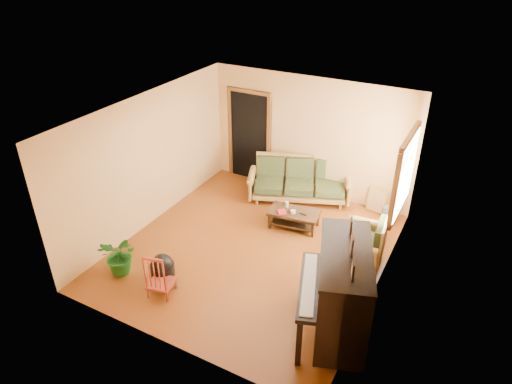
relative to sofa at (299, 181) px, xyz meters
The scene contains 16 objects.
floor 2.13m from the sofa, 89.81° to the right, with size 5.00×5.00×0.00m, color #5A280B.
doorway 1.60m from the sofa, 164.41° to the left, with size 1.08×0.16×2.05m, color black.
window 2.57m from the sofa, 19.32° to the right, with size 0.12×1.36×1.46m, color white.
sofa is the anchor object (origin of this frame).
coffee_table 1.12m from the sofa, 71.50° to the right, with size 0.97×0.53×0.35m, color black.
armchair 2.29m from the sofa, 38.34° to the right, with size 0.85×0.89×0.89m, color olive.
piano 3.81m from the sofa, 57.84° to the right, with size 0.94×1.60×1.41m, color black.
footstool 3.65m from the sofa, 104.45° to the right, with size 0.40×0.40×0.38m, color black.
red_chair 3.86m from the sofa, 100.92° to the right, with size 0.38×0.42×0.81m, color maroon.
leaning_frame 1.66m from the sofa, ahead, with size 0.40×0.09×0.53m, color #AD8839.
ceramic_crock 1.91m from the sofa, ahead, with size 0.19×0.19×0.24m, color #2E428C.
potted_plant 4.05m from the sofa, 113.90° to the right, with size 0.64×0.55×0.71m, color #185519.
book 1.24m from the sofa, 85.61° to the right, with size 0.15×0.20×0.02m, color maroon.
candle 0.96m from the sofa, 81.30° to the right, with size 0.07×0.07×0.11m, color white.
glass_jar 1.16m from the sofa, 72.45° to the right, with size 0.10×0.10×0.06m, color white.
remote 1.19m from the sofa, 63.04° to the right, with size 0.14×0.04×0.01m, color black.
Camera 1 is at (3.24, -5.93, 5.03)m, focal length 32.00 mm.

